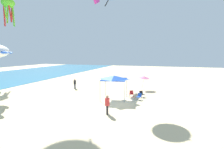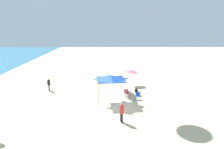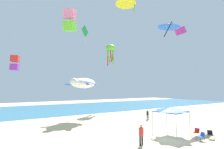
# 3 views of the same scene
# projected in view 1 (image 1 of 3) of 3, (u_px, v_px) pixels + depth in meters

# --- Properties ---
(ground) EXTENTS (120.00, 120.00, 0.10)m
(ground) POSITION_uv_depth(u_px,v_px,m) (118.00, 104.00, 19.36)
(ground) COLOR beige
(canopy_tent) EXTENTS (3.24, 3.32, 3.03)m
(canopy_tent) POSITION_uv_depth(u_px,v_px,m) (114.00, 78.00, 20.89)
(canopy_tent) COLOR #B7B7BC
(canopy_tent) RESTS_ON ground
(beach_umbrella) EXTENTS (1.88, 1.87, 2.40)m
(beach_umbrella) POSITION_uv_depth(u_px,v_px,m) (144.00, 77.00, 26.53)
(beach_umbrella) COLOR silver
(beach_umbrella) RESTS_ON ground
(folding_chair_left_of_tent) EXTENTS (0.75, 0.68, 0.82)m
(folding_chair_left_of_tent) POSITION_uv_depth(u_px,v_px,m) (132.00, 93.00, 22.31)
(folding_chair_left_of_tent) COLOR black
(folding_chair_left_of_tent) RESTS_ON ground
(folding_chair_facing_ocean) EXTENTS (0.74, 0.66, 0.82)m
(folding_chair_facing_ocean) POSITION_uv_depth(u_px,v_px,m) (139.00, 96.00, 20.84)
(folding_chair_facing_ocean) COLOR black
(folding_chair_facing_ocean) RESTS_ON ground
(folding_chair_right_of_tent) EXTENTS (0.81, 0.80, 0.82)m
(folding_chair_right_of_tent) POSITION_uv_depth(u_px,v_px,m) (142.00, 94.00, 22.12)
(folding_chair_right_of_tent) COLOR black
(folding_chair_right_of_tent) RESTS_ON ground
(person_watching_sky) EXTENTS (0.43, 0.39, 1.63)m
(person_watching_sky) POSITION_uv_depth(u_px,v_px,m) (75.00, 83.00, 27.47)
(person_watching_sky) COLOR #33384C
(person_watching_sky) RESTS_ON ground
(person_beachcomber) EXTENTS (0.48, 0.44, 1.84)m
(person_beachcomber) POSITION_uv_depth(u_px,v_px,m) (107.00, 103.00, 15.81)
(person_beachcomber) COLOR black
(person_beachcomber) RESTS_ON ground
(kite_octopus_lime) EXTENTS (2.46, 2.46, 5.47)m
(kite_octopus_lime) POSITION_uv_depth(u_px,v_px,m) (8.00, 4.00, 33.14)
(kite_octopus_lime) COLOR #66D82D
(kite_parafoil_magenta) EXTENTS (5.00, 1.58, 3.02)m
(kite_parafoil_magenta) POSITION_uv_depth(u_px,v_px,m) (96.00, 0.00, 34.55)
(kite_parafoil_magenta) COLOR #E02D9E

